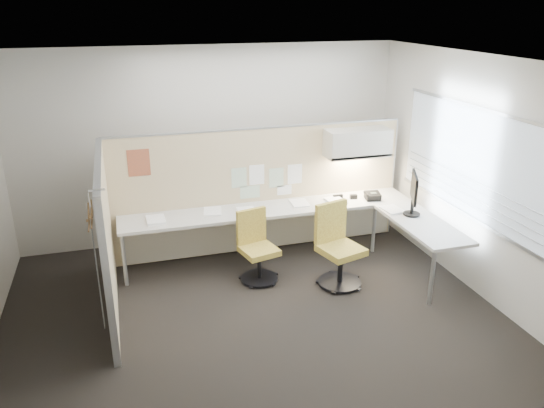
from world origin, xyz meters
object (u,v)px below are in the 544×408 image
object	(u,v)px
monitor	(414,192)
phone	(372,196)
chair_right	(337,248)
desk	(296,218)
chair_left	(257,249)

from	to	relation	value
monitor	phone	bearing A→B (deg)	44.12
chair_right	monitor	distance (m)	1.25
desk	chair_left	world-z (taller)	chair_left
desk	chair_left	size ratio (longest dim) A/B	4.46
monitor	chair_right	bearing A→B (deg)	123.41
chair_right	chair_left	bearing A→B (deg)	142.10
desk	phone	size ratio (longest dim) A/B	16.98
chair_left	monitor	bearing A→B (deg)	-19.95
desk	monitor	world-z (taller)	monitor
desk	chair_left	distance (m)	0.80
chair_right	monitor	xyz separation A→B (m)	(1.10, 0.15, 0.57)
chair_left	monitor	world-z (taller)	monitor
chair_right	monitor	size ratio (longest dim) A/B	1.84
desk	chair_right	world-z (taller)	chair_right
chair_left	phone	xyz separation A→B (m)	(1.81, 0.45, 0.36)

